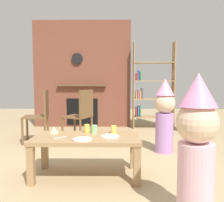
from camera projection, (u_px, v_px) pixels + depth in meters
ground_plane at (100, 166)px, 2.90m from camera, size 12.00×12.00×0.00m
brick_fireplace_feature at (82, 75)px, 5.39m from camera, size 2.20×0.28×2.40m
bookshelf at (150, 89)px, 5.21m from camera, size 0.90×0.28×1.90m
coffee_table at (86, 143)px, 2.57m from camera, size 1.15×0.56×0.45m
paper_cup_near_left at (87, 128)px, 2.75m from camera, size 0.06×0.06×0.10m
paper_cup_near_right at (114, 130)px, 2.68m from camera, size 0.06×0.06×0.09m
paper_cup_center at (94, 129)px, 2.72m from camera, size 0.07×0.07×0.09m
paper_plate_front at (82, 139)px, 2.41m from camera, size 0.19×0.19×0.01m
paper_plate_rear at (110, 136)px, 2.54m from camera, size 0.20×0.20×0.01m
birthday_cake_slice at (54, 130)px, 2.72m from camera, size 0.10×0.10×0.07m
table_fork at (60, 138)px, 2.49m from camera, size 0.12×0.11×0.01m
child_with_cone_hat at (197, 144)px, 1.73m from camera, size 0.31×0.31×1.11m
child_in_pink at (165, 114)px, 3.43m from camera, size 0.30×0.30×1.08m
dining_chair_left at (41, 112)px, 4.02m from camera, size 0.46×0.46×0.90m
dining_chair_middle at (82, 113)px, 3.98m from camera, size 0.53×0.53×0.90m
potted_plant_tall at (196, 113)px, 4.80m from camera, size 0.52×0.52×0.68m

